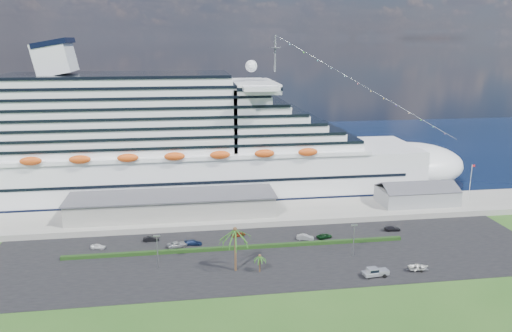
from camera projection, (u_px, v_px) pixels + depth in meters
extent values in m
plane|color=#28521B|center=(281.00, 276.00, 114.48)|extent=(420.00, 420.00, 0.00)
cube|color=black|center=(272.00, 256.00, 125.01)|extent=(140.00, 38.00, 0.12)
cube|color=gray|center=(256.00, 214.00, 152.60)|extent=(240.00, 20.00, 1.80)
cube|color=black|center=(229.00, 152.00, 239.09)|extent=(420.00, 160.00, 0.02)
cube|color=silver|center=(188.00, 173.00, 171.04)|extent=(160.00, 30.00, 16.00)
ellipsoid|color=silver|center=(408.00, 165.00, 182.24)|extent=(40.00, 30.00, 16.00)
cube|color=black|center=(189.00, 192.00, 172.73)|extent=(164.00, 30.60, 2.40)
cube|color=silver|center=(149.00, 111.00, 164.00)|extent=(128.00, 26.00, 24.80)
cube|color=silver|center=(254.00, 86.00, 166.93)|extent=(14.00, 38.00, 3.20)
cube|color=silver|center=(55.00, 58.00, 155.76)|extent=(11.58, 14.00, 11.58)
cylinder|color=gray|center=(275.00, 54.00, 165.31)|extent=(0.70, 0.70, 12.00)
ellipsoid|color=#D34B13|center=(175.00, 156.00, 152.90)|extent=(90.00, 2.40, 2.60)
ellipsoid|color=#D34B13|center=(176.00, 137.00, 183.19)|extent=(90.00, 2.40, 2.60)
cube|color=black|center=(188.00, 171.00, 170.84)|extent=(144.00, 30.40, 0.90)
cube|color=gray|center=(173.00, 205.00, 148.13)|extent=(60.00, 14.00, 6.00)
cube|color=#4C4C54|center=(172.00, 195.00, 147.36)|extent=(61.00, 15.00, 0.40)
cube|color=gray|center=(417.00, 196.00, 159.06)|extent=(24.00, 12.00, 4.80)
cube|color=#4C4C54|center=(422.00, 188.00, 155.29)|extent=(24.00, 6.31, 2.74)
cube|color=#4C4C54|center=(413.00, 182.00, 161.04)|extent=(24.00, 6.31, 2.74)
cylinder|color=silver|center=(470.00, 183.00, 160.68)|extent=(0.16, 0.16, 12.00)
cube|color=red|center=(474.00, 166.00, 159.36)|extent=(1.00, 0.04, 0.70)
cube|color=black|center=(238.00, 248.00, 128.55)|extent=(88.00, 1.10, 0.90)
cylinder|color=gray|center=(158.00, 252.00, 117.20)|extent=(0.24, 0.24, 8.00)
cube|color=gray|center=(157.00, 236.00, 116.19)|extent=(1.60, 0.35, 0.35)
cylinder|color=gray|center=(354.00, 241.00, 123.93)|extent=(0.24, 0.24, 8.00)
cube|color=gray|center=(354.00, 225.00, 122.91)|extent=(1.60, 0.35, 0.35)
cylinder|color=#47301E|center=(235.00, 250.00, 115.61)|extent=(0.54, 0.54, 10.50)
sphere|color=#47301E|center=(235.00, 229.00, 114.31)|extent=(0.98, 0.98, 0.98)
cylinder|color=#47301E|center=(260.00, 264.00, 115.72)|extent=(0.35, 0.35, 4.20)
sphere|color=#47301E|center=(260.00, 256.00, 115.20)|extent=(0.73, 0.73, 0.73)
imported|color=white|center=(98.00, 246.00, 128.75)|extent=(4.07, 2.61, 1.29)
imported|color=black|center=(151.00, 239.00, 133.58)|extent=(4.20, 1.59, 1.37)
imported|color=#9C9FA4|center=(177.00, 244.00, 129.82)|extent=(5.62, 3.75, 1.43)
imported|color=#142246|center=(193.00, 242.00, 131.24)|extent=(4.79, 2.58, 1.32)
imported|color=maroon|center=(238.00, 234.00, 136.95)|extent=(4.16, 2.90, 1.31)
imported|color=#979A9D|center=(305.00, 237.00, 134.41)|extent=(4.81, 3.04, 1.50)
imported|color=black|center=(324.00, 236.00, 135.65)|extent=(4.81, 3.25, 1.22)
imported|color=black|center=(392.00, 228.00, 140.87)|extent=(4.72, 2.17, 1.34)
cylinder|color=black|center=(369.00, 277.00, 112.59)|extent=(0.90, 0.40, 0.87)
cylinder|color=black|center=(365.00, 273.00, 114.57)|extent=(0.90, 0.40, 0.87)
cylinder|color=black|center=(385.00, 276.00, 113.12)|extent=(0.90, 0.40, 0.87)
cylinder|color=black|center=(381.00, 272.00, 115.10)|extent=(0.90, 0.40, 0.87)
cube|color=silver|center=(376.00, 273.00, 113.77)|extent=(6.07, 2.80, 0.76)
cube|color=silver|center=(382.00, 271.00, 113.89)|extent=(2.82, 2.39, 0.60)
cube|color=silver|center=(373.00, 270.00, 113.48)|extent=(2.60, 2.31, 1.03)
cube|color=black|center=(373.00, 270.00, 113.45)|extent=(2.39, 2.34, 0.60)
cube|color=silver|center=(365.00, 273.00, 113.37)|extent=(1.20, 2.16, 0.38)
cube|color=gray|center=(418.00, 269.00, 116.51)|extent=(4.40, 1.80, 0.11)
cylinder|color=gray|center=(410.00, 269.00, 116.23)|extent=(2.07, 0.17, 0.08)
cylinder|color=black|center=(421.00, 271.00, 115.80)|extent=(0.61, 0.23, 0.60)
cylinder|color=black|center=(418.00, 268.00, 117.43)|extent=(0.61, 0.23, 0.60)
imported|color=white|center=(418.00, 267.00, 116.37)|extent=(4.92, 3.62, 0.99)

